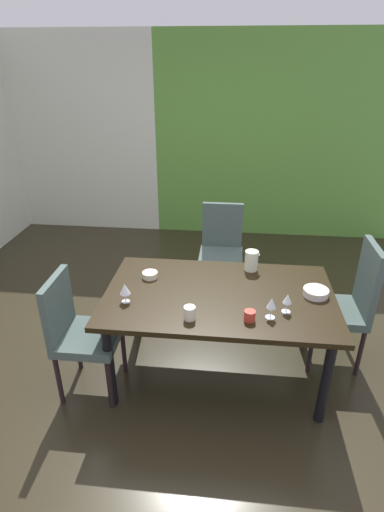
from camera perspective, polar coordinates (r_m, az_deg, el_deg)
name	(u,v)px	position (r m, az deg, el deg)	size (l,w,h in m)	color
ground_plane	(171,356)	(3.58, -3.09, -14.02)	(5.45, 5.77, 0.02)	#2B2518
back_panel_interior	(81,137)	(6.00, -15.53, 16.10)	(2.12, 0.10, 2.65)	silver
garden_window_panel	(280,141)	(5.64, 12.40, 15.81)	(3.33, 0.10, 2.65)	#5A9439
dining_table	(219,303)	(3.02, 3.86, -6.66)	(1.70, 1.03, 0.75)	black
chair_right_far	(349,301)	(3.42, 21.50, -5.95)	(0.44, 0.44, 1.07)	#43544F
chair_head_far	(221,246)	(4.17, 4.21, 1.40)	(0.44, 0.45, 0.98)	#43544F
chair_left_near	(77,329)	(3.07, -16.05, -9.96)	(0.45, 0.44, 0.96)	#43544F
wine_glass_center	(271,304)	(2.70, 11.29, -6.72)	(0.07, 0.07, 0.15)	silver
wine_glass_near_window	(287,299)	(2.79, 13.47, -6.05)	(0.06, 0.06, 0.14)	silver
wine_glass_front	(125,289)	(2.86, -9.58, -4.71)	(0.08, 0.08, 0.15)	silver
serving_bowl_south	(316,292)	(3.06, 17.26, -4.98)	(0.18, 0.18, 0.05)	silver
serving_bowl_corner	(150,275)	(3.18, -6.02, -2.69)	(0.12, 0.12, 0.05)	beige
cup_west	(190,313)	(2.67, -0.34, -8.13)	(0.08, 0.08, 0.09)	silver
cup_rear	(250,316)	(2.69, 8.24, -8.44)	(0.08, 0.08, 0.07)	#BE372A
pitcher_north	(251,260)	(3.28, 8.49, -0.62)	(0.12, 0.11, 0.17)	silver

